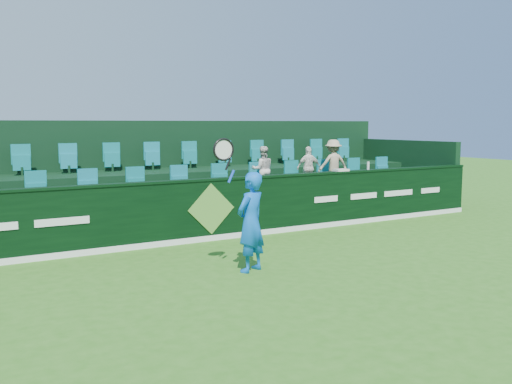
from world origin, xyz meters
TOP-DOWN VIEW (x-y plane):
  - ground at (0.00, 0.00)m, footprint 60.00×60.00m
  - sponsor_hoarding at (0.00, 4.00)m, footprint 16.00×0.25m
  - stand_tier_front at (0.00, 5.10)m, footprint 16.00×2.00m
  - stand_tier_back at (0.00, 7.00)m, footprint 16.00×1.80m
  - stand_rear at (0.00, 7.44)m, footprint 16.00×4.10m
  - seat_row_front at (0.00, 5.50)m, footprint 13.50×0.50m
  - seat_row_back at (0.00, 7.30)m, footprint 13.50×0.50m
  - tennis_player at (-0.55, 1.27)m, footprint 1.19×0.63m
  - spectator_left at (2.05, 5.12)m, footprint 0.68×0.60m
  - spectator_middle at (3.47, 5.12)m, footprint 0.71×0.43m
  - spectator_right at (4.28, 5.12)m, footprint 0.92×0.65m
  - towel at (3.64, 4.00)m, footprint 0.36×0.23m
  - drinks_bottle at (4.52, 4.00)m, footprint 0.07×0.07m

SIDE VIEW (x-z plane):
  - ground at x=0.00m, z-range 0.00..0.00m
  - stand_tier_front at x=0.00m, z-range 0.00..0.80m
  - stand_tier_back at x=0.00m, z-range 0.00..1.30m
  - sponsor_hoarding at x=0.00m, z-range 0.00..1.35m
  - tennis_player at x=-0.55m, z-range -0.31..2.05m
  - seat_row_front at x=0.00m, z-range 0.80..1.40m
  - stand_rear at x=0.00m, z-range -0.08..2.52m
  - spectator_middle at x=3.47m, z-range 0.80..1.93m
  - towel at x=3.64m, z-range 1.35..1.40m
  - spectator_left at x=2.05m, z-range 0.80..1.96m
  - spectator_right at x=4.28m, z-range 0.80..2.09m
  - drinks_bottle at x=4.52m, z-range 1.35..1.56m
  - seat_row_back at x=0.00m, z-range 1.30..1.90m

